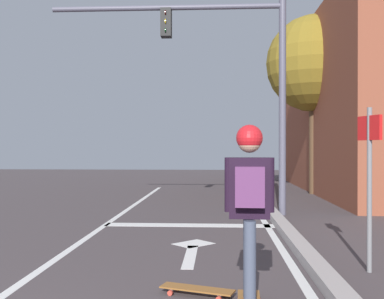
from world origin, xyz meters
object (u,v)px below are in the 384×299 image
object	(u,v)px
skater	(249,191)
spare_skateboard	(197,289)
roadside_tree	(315,65)
street_sign_post	(369,164)
traffic_signal_mast	(227,59)

from	to	relation	value
skater	spare_skateboard	xyz separation A→B (m)	(-0.50, 0.48, -1.06)
skater	roadside_tree	bearing A→B (deg)	75.49
skater	street_sign_post	world-z (taller)	street_sign_post
spare_skateboard	street_sign_post	bearing A→B (deg)	26.43
skater	traffic_signal_mast	distance (m)	6.73
traffic_signal_mast	street_sign_post	size ratio (longest dim) A/B	2.66
traffic_signal_mast	skater	bearing A→B (deg)	-89.18
spare_skateboard	roadside_tree	bearing A→B (deg)	72.39
spare_skateboard	traffic_signal_mast	distance (m)	6.77
traffic_signal_mast	roadside_tree	size ratio (longest dim) A/B	0.91
skater	traffic_signal_mast	bearing A→B (deg)	90.82
spare_skateboard	roadside_tree	xyz separation A→B (m)	(3.39, 10.68, 4.18)
spare_skateboard	street_sign_post	distance (m)	2.63
skater	traffic_signal_mast	size ratio (longest dim) A/B	0.31
street_sign_post	roadside_tree	world-z (taller)	roadside_tree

